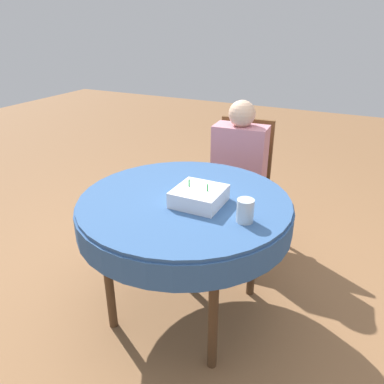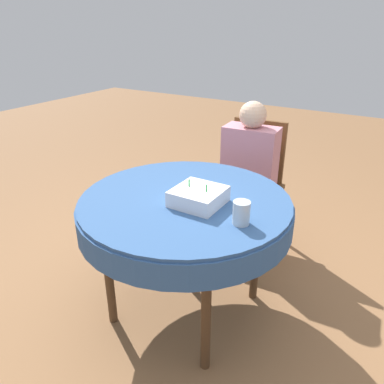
{
  "view_description": "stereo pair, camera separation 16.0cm",
  "coord_description": "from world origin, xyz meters",
  "views": [
    {
      "loc": [
        0.84,
        -1.62,
        1.65
      ],
      "look_at": [
        0.05,
        -0.01,
        0.82
      ],
      "focal_mm": 35.0,
      "sensor_mm": 36.0,
      "label": 1
    },
    {
      "loc": [
        0.98,
        -1.54,
        1.65
      ],
      "look_at": [
        0.05,
        -0.01,
        0.82
      ],
      "focal_mm": 35.0,
      "sensor_mm": 36.0,
      "label": 2
    }
  ],
  "objects": [
    {
      "name": "person",
      "position": [
        -0.0,
        0.87,
        0.69
      ],
      "size": [
        0.4,
        0.32,
        1.14
      ],
      "rotation": [
        0.0,
        0.0,
        0.07
      ],
      "color": "#DBB293",
      "rests_on": "ground_plane"
    },
    {
      "name": "birthday_cake",
      "position": [
        0.1,
        -0.02,
        0.81
      ],
      "size": [
        0.25,
        0.25,
        0.12
      ],
      "color": "white",
      "rests_on": "dining_table"
    },
    {
      "name": "ground_plane",
      "position": [
        0.0,
        0.0,
        0.0
      ],
      "size": [
        12.0,
        12.0,
        0.0
      ],
      "primitive_type": "plane",
      "color": "#8C603D"
    },
    {
      "name": "chair",
      "position": [
        -0.01,
        0.97,
        0.52
      ],
      "size": [
        0.49,
        0.49,
        0.96
      ],
      "rotation": [
        0.0,
        0.0,
        0.07
      ],
      "color": "brown",
      "rests_on": "ground_plane"
    },
    {
      "name": "dining_table",
      "position": [
        0.0,
        0.0,
        0.68
      ],
      "size": [
        1.17,
        1.17,
        0.77
      ],
      "color": "#335689",
      "rests_on": "ground_plane"
    },
    {
      "name": "drinking_glass",
      "position": [
        0.37,
        -0.1,
        0.82
      ],
      "size": [
        0.08,
        0.08,
        0.12
      ],
      "color": "silver",
      "rests_on": "dining_table"
    }
  ]
}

